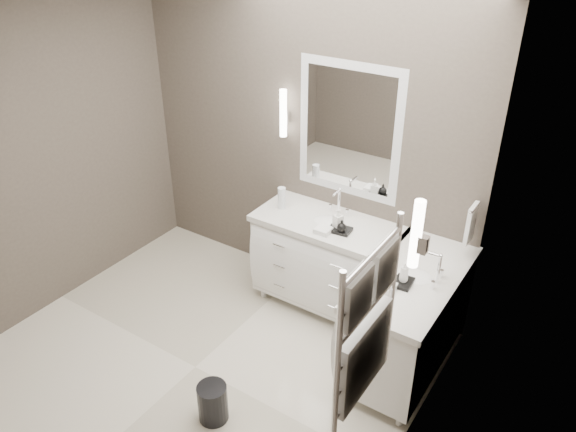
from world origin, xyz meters
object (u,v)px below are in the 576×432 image
Objects in this scene: towel_ladder at (365,332)px; waste_bin at (213,403)px; vanity_right at (409,316)px; vanity_back at (327,258)px.

towel_ladder is 3.11× the size of waste_bin.
vanity_right reaches higher than waste_bin.
vanity_back is 2.16m from towel_ladder.
vanity_back reaches higher than waste_bin.
vanity_back is 0.93m from vanity_right.
waste_bin is (-0.02, -1.52, -0.34)m from vanity_back.
towel_ladder reaches higher than vanity_right.
vanity_back is 1.55m from waste_bin.
waste_bin is (-0.89, -1.19, -0.34)m from vanity_right.
waste_bin is (-1.12, 0.11, -1.25)m from towel_ladder.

